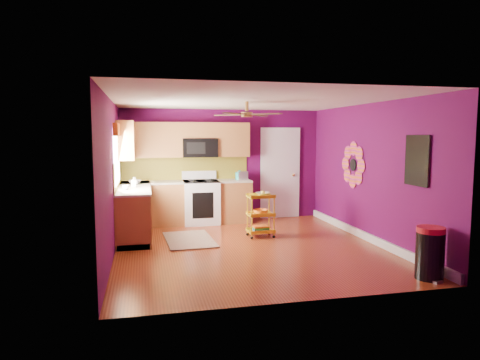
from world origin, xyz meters
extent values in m
plane|color=maroon|center=(0.00, 0.00, 0.00)|extent=(5.00, 5.00, 0.00)
cube|color=#510944|center=(0.00, 2.50, 1.25)|extent=(4.50, 0.04, 2.50)
cube|color=#510944|center=(0.00, -2.50, 1.25)|extent=(4.50, 0.04, 2.50)
cube|color=#510944|center=(-2.25, 0.00, 1.25)|extent=(0.04, 5.00, 2.50)
cube|color=#510944|center=(2.25, 0.00, 1.25)|extent=(0.04, 5.00, 2.50)
cube|color=silver|center=(0.00, 0.00, 2.50)|extent=(4.50, 5.00, 0.04)
cube|color=white|center=(2.22, 0.00, 0.07)|extent=(0.05, 4.90, 0.14)
cube|color=brown|center=(-1.95, 1.35, 0.45)|extent=(0.60, 2.30, 0.90)
cube|color=brown|center=(-0.85, 2.20, 0.45)|extent=(2.80, 0.60, 0.90)
cube|color=beige|center=(-1.95, 1.35, 0.92)|extent=(0.63, 2.30, 0.04)
cube|color=beige|center=(-0.85, 2.20, 0.92)|extent=(2.80, 0.63, 0.04)
cube|color=black|center=(-1.95, 1.35, 0.05)|extent=(0.54, 2.30, 0.10)
cube|color=black|center=(-0.85, 2.20, 0.05)|extent=(2.80, 0.54, 0.10)
cube|color=white|center=(-0.55, 2.17, 0.46)|extent=(0.76, 0.66, 0.92)
cube|color=black|center=(-0.55, 2.17, 0.93)|extent=(0.76, 0.62, 0.03)
cube|color=white|center=(-0.55, 2.45, 1.04)|extent=(0.76, 0.06, 0.18)
cube|color=black|center=(-0.55, 1.84, 0.45)|extent=(0.45, 0.02, 0.55)
cube|color=brown|center=(-1.59, 2.33, 1.83)|extent=(1.32, 0.33, 0.75)
cube|color=brown|center=(0.19, 2.33, 1.83)|extent=(0.72, 0.33, 0.75)
cube|color=brown|center=(-0.55, 2.33, 2.03)|extent=(0.76, 0.33, 0.34)
cube|color=brown|center=(-2.08, 1.85, 1.83)|extent=(0.33, 1.30, 0.75)
cube|color=black|center=(-0.55, 2.30, 1.65)|extent=(0.76, 0.38, 0.40)
cube|color=brown|center=(-0.85, 2.49, 1.20)|extent=(2.80, 0.01, 0.51)
cube|color=brown|center=(-2.24, 1.35, 1.20)|extent=(0.01, 2.30, 0.51)
cube|color=white|center=(-2.23, 1.05, 1.55)|extent=(0.03, 1.20, 1.00)
cube|color=#D26212|center=(-2.20, 1.05, 2.02)|extent=(0.08, 1.35, 0.22)
cube|color=white|center=(1.35, 2.48, 1.02)|extent=(0.85, 0.04, 2.05)
cube|color=white|center=(1.35, 2.46, 1.02)|extent=(0.95, 0.02, 2.15)
sphere|color=#BF8C3F|center=(1.67, 2.42, 1.00)|extent=(0.07, 0.07, 0.07)
cylinder|color=black|center=(2.23, 0.60, 1.35)|extent=(0.01, 0.24, 0.24)
cube|color=#176D99|center=(2.23, -1.40, 1.55)|extent=(0.03, 0.52, 0.72)
cube|color=black|center=(2.21, -1.40, 1.55)|extent=(0.01, 0.56, 0.76)
cylinder|color=#BF8C3F|center=(0.00, 0.20, 2.42)|extent=(0.06, 0.06, 0.16)
cylinder|color=#BF8C3F|center=(0.00, 0.20, 2.28)|extent=(0.20, 0.20, 0.08)
cube|color=#4C2D19|center=(0.27, 0.47, 2.28)|extent=(0.47, 0.47, 0.01)
cube|color=#4C2D19|center=(-0.27, 0.47, 2.28)|extent=(0.47, 0.47, 0.01)
cube|color=#4C2D19|center=(-0.27, -0.07, 2.28)|extent=(0.47, 0.47, 0.01)
cube|color=#4C2D19|center=(0.27, -0.07, 2.28)|extent=(0.47, 0.47, 0.01)
cube|color=#321910|center=(-0.97, 0.70, 0.01)|extent=(0.91, 1.41, 0.02)
cylinder|color=yellow|center=(0.17, 0.52, 0.41)|extent=(0.02, 0.02, 0.75)
cylinder|color=yellow|center=(0.61, 0.53, 0.41)|extent=(0.02, 0.02, 0.75)
cylinder|color=yellow|center=(0.17, 0.82, 0.41)|extent=(0.02, 0.02, 0.75)
cylinder|color=yellow|center=(0.60, 0.84, 0.41)|extent=(0.02, 0.02, 0.75)
sphere|color=black|center=(0.17, 0.52, 0.03)|extent=(0.05, 0.05, 0.05)
sphere|color=black|center=(0.61, 0.53, 0.03)|extent=(0.05, 0.05, 0.05)
sphere|color=black|center=(0.17, 0.82, 0.03)|extent=(0.05, 0.05, 0.05)
sphere|color=black|center=(0.60, 0.84, 0.03)|extent=(0.05, 0.05, 0.05)
cube|color=yellow|center=(0.39, 0.68, 0.77)|extent=(0.50, 0.37, 0.03)
cube|color=yellow|center=(0.39, 0.68, 0.43)|extent=(0.50, 0.37, 0.03)
cube|color=yellow|center=(0.39, 0.68, 0.11)|extent=(0.50, 0.37, 0.03)
imported|color=beige|center=(0.43, 0.68, 0.82)|extent=(0.28, 0.28, 0.07)
sphere|color=yellow|center=(0.43, 0.68, 0.84)|extent=(0.09, 0.09, 0.09)
imported|color=#D26212|center=(0.39, 0.68, 0.48)|extent=(0.28, 0.28, 0.09)
cube|color=navy|center=(0.39, 0.68, 0.14)|extent=(0.29, 0.22, 0.04)
cube|color=#267233|center=(0.39, 0.68, 0.17)|extent=(0.29, 0.22, 0.03)
cube|color=#D26212|center=(0.39, 0.68, 0.20)|extent=(0.29, 0.22, 0.03)
cylinder|color=black|center=(1.96, -2.13, 0.32)|extent=(0.46, 0.46, 0.63)
cylinder|color=#B21920|center=(1.96, -2.13, 0.67)|extent=(0.37, 0.37, 0.07)
cube|color=beige|center=(1.96, -2.31, 0.02)|extent=(0.14, 0.10, 0.03)
cylinder|color=#16A7AB|center=(0.33, 2.25, 1.02)|extent=(0.18, 0.18, 0.16)
sphere|color=#16A7AB|center=(0.33, 2.25, 1.12)|extent=(0.06, 0.06, 0.06)
cube|color=beige|center=(0.40, 2.24, 1.03)|extent=(0.22, 0.15, 0.18)
imported|color=#EA3F72|center=(-1.95, 1.29, 1.04)|extent=(0.09, 0.09, 0.19)
imported|color=white|center=(-1.93, 1.69, 1.02)|extent=(0.12, 0.12, 0.16)
imported|color=white|center=(-1.94, 1.96, 0.97)|extent=(0.27, 0.27, 0.07)
imported|color=white|center=(-2.08, 0.91, 0.98)|extent=(0.11, 0.11, 0.09)
camera|label=1|loc=(-1.75, -7.02, 1.93)|focal=32.00mm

